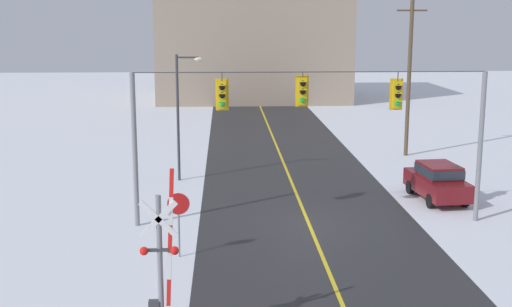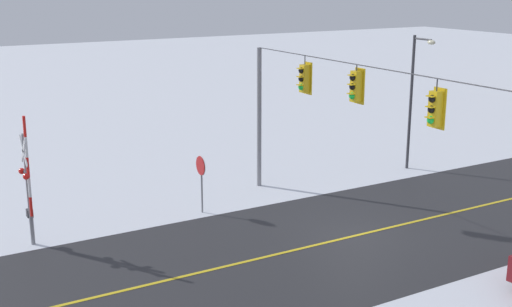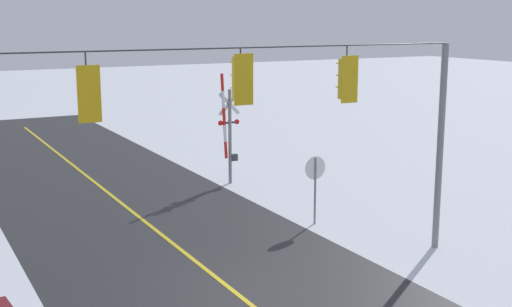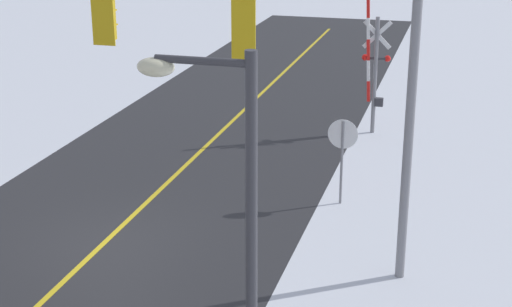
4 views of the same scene
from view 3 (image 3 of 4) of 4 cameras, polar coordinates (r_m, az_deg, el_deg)
name	(u,v)px [view 3 (image 3 of 4)]	position (r m, az deg, el deg)	size (l,w,h in m)	color
ground_plane	(231,289)	(17.98, -2.15, -11.32)	(160.00, 160.00, 0.00)	silver
signal_span	(231,127)	(16.84, -2.10, 2.26)	(14.20, 0.47, 6.22)	gray
stop_sign	(315,175)	(23.00, 4.98, -1.79)	(0.80, 0.09, 2.35)	gray
railroad_crossing	(229,130)	(28.49, -2.27, 1.97)	(0.98, 0.31, 4.67)	gray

